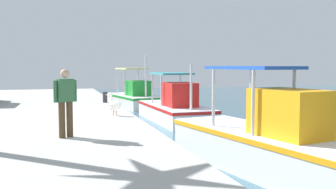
{
  "coord_description": "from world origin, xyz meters",
  "views": [
    {
      "loc": [
        12.24,
        -2.64,
        2.6
      ],
      "look_at": [
        -4.87,
        2.26,
        1.25
      ],
      "focal_mm": 41.34,
      "sensor_mm": 36.0,
      "label": 1
    }
  ],
  "objects_px": {
    "fishing_boat_nearest": "(135,98)",
    "fishing_boat_third": "(268,143)",
    "pelican": "(114,105)",
    "fisherman_standing": "(65,100)",
    "mooring_bollard_nearest": "(105,97)",
    "fishing_boat_second": "(175,108)"
  },
  "relations": [
    {
      "from": "pelican",
      "to": "fisherman_standing",
      "type": "distance_m",
      "value": 4.23
    },
    {
      "from": "pelican",
      "to": "fishing_boat_nearest",
      "type": "bearing_deg",
      "value": 164.84
    },
    {
      "from": "pelican",
      "to": "fisherman_standing",
      "type": "height_order",
      "value": "fisherman_standing"
    },
    {
      "from": "fishing_boat_nearest",
      "to": "fishing_boat_third",
      "type": "distance_m",
      "value": 15.33
    },
    {
      "from": "fishing_boat_second",
      "to": "fishing_boat_third",
      "type": "distance_m",
      "value": 8.8
    },
    {
      "from": "mooring_bollard_nearest",
      "to": "fisherman_standing",
      "type": "bearing_deg",
      "value": -12.81
    },
    {
      "from": "fishing_boat_nearest",
      "to": "pelican",
      "type": "height_order",
      "value": "fishing_boat_nearest"
    },
    {
      "from": "fishing_boat_third",
      "to": "mooring_bollard_nearest",
      "type": "relative_size",
      "value": 12.22
    },
    {
      "from": "fishing_boat_nearest",
      "to": "fishing_boat_third",
      "type": "height_order",
      "value": "fishing_boat_third"
    },
    {
      "from": "fishing_boat_second",
      "to": "mooring_bollard_nearest",
      "type": "relative_size",
      "value": 11.02
    },
    {
      "from": "fishing_boat_second",
      "to": "fisherman_standing",
      "type": "distance_m",
      "value": 8.8
    },
    {
      "from": "fishing_boat_third",
      "to": "mooring_bollard_nearest",
      "type": "xyz_separation_m",
      "value": [
        -10.52,
        -2.69,
        0.34
      ]
    },
    {
      "from": "pelican",
      "to": "mooring_bollard_nearest",
      "type": "relative_size",
      "value": 1.86
    },
    {
      "from": "fisherman_standing",
      "to": "fishing_boat_second",
      "type": "bearing_deg",
      "value": 144.68
    },
    {
      "from": "fishing_boat_nearest",
      "to": "pelican",
      "type": "relative_size",
      "value": 5.48
    },
    {
      "from": "fishing_boat_second",
      "to": "fisherman_standing",
      "type": "height_order",
      "value": "fishing_boat_second"
    },
    {
      "from": "pelican",
      "to": "fisherman_standing",
      "type": "bearing_deg",
      "value": -24.6
    },
    {
      "from": "fishing_boat_second",
      "to": "fisherman_standing",
      "type": "bearing_deg",
      "value": -35.32
    },
    {
      "from": "fishing_boat_third",
      "to": "mooring_bollard_nearest",
      "type": "height_order",
      "value": "fishing_boat_third"
    },
    {
      "from": "fishing_boat_second",
      "to": "pelican",
      "type": "height_order",
      "value": "fishing_boat_second"
    },
    {
      "from": "fishing_boat_nearest",
      "to": "mooring_bollard_nearest",
      "type": "relative_size",
      "value": 10.19
    },
    {
      "from": "fishing_boat_nearest",
      "to": "fishing_boat_second",
      "type": "height_order",
      "value": "fishing_boat_nearest"
    }
  ]
}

